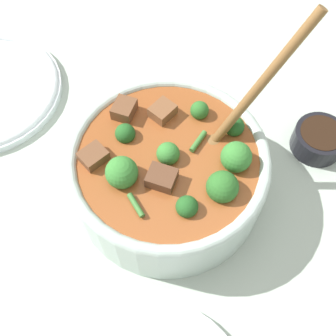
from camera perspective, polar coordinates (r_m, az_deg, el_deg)
The scene contains 3 objects.
ground_plane at distance 0.61m, azimuth 0.00°, elevation -2.85°, with size 4.00×4.00×0.00m, color #ADBCAD.
stew_bowl at distance 0.56m, azimuth 0.08°, elevation -0.25°, with size 0.30×0.26×0.26m.
condiment_bowl at distance 0.67m, azimuth 19.76°, elevation 3.74°, with size 0.08×0.08×0.04m.
Camera 1 is at (-0.18, -0.21, 0.54)m, focal length 45.00 mm.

